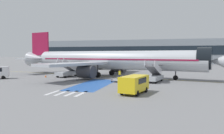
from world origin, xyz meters
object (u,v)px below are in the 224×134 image
at_px(airliner, 110,60).
at_px(baggage_cart, 118,80).
at_px(ground_crew_0, 120,74).
at_px(traffic_cone_0, 46,76).
at_px(ground_crew_1, 88,72).
at_px(terminal_building, 154,52).
at_px(service_van_1, 134,83).
at_px(fuel_tanker, 113,64).
at_px(boarding_stairs_forward, 153,76).
at_px(boarding_stairs_aft, 67,72).

bearing_deg(airliner, baggage_cart, 37.74).
bearing_deg(ground_crew_0, airliner, -13.88).
bearing_deg(traffic_cone_0, ground_crew_1, 5.59).
bearing_deg(terminal_building, ground_crew_0, -91.52).
bearing_deg(ground_crew_0, service_van_1, 148.87).
distance_m(fuel_tanker, traffic_cone_0, 25.46).
distance_m(fuel_tanker, terminal_building, 50.36).
xyz_separation_m(fuel_tanker, service_van_1, (11.95, -37.94, -0.51)).
height_order(boarding_stairs_forward, ground_crew_1, boarding_stairs_forward).
distance_m(boarding_stairs_aft, terminal_building, 73.14).
bearing_deg(airliner, service_van_1, 36.63).
bearing_deg(service_van_1, baggage_cart, 125.97).
relative_size(service_van_1, ground_crew_0, 2.94).
distance_m(ground_crew_0, traffic_cone_0, 15.01).
height_order(service_van_1, traffic_cone_0, service_van_1).
distance_m(baggage_cart, ground_crew_1, 8.06).
distance_m(baggage_cart, ground_crew_0, 3.72).
distance_m(fuel_tanker, ground_crew_1, 23.39).
relative_size(boarding_stairs_forward, fuel_tanker, 0.55).
xyz_separation_m(airliner, terminal_building, (4.91, 69.27, 2.53)).
relative_size(airliner, traffic_cone_0, 97.35).
bearing_deg(boarding_stairs_forward, airliner, 157.25).
bearing_deg(baggage_cart, boarding_stairs_aft, 168.54).
xyz_separation_m(boarding_stairs_forward, fuel_tanker, (-13.43, 26.65, 0.80)).
bearing_deg(service_van_1, fuel_tanker, 121.30).
height_order(airliner, boarding_stairs_forward, airliner).
bearing_deg(airliner, boarding_stairs_forward, 67.25).
xyz_separation_m(service_van_1, ground_crew_0, (-4.69, 13.93, -0.26)).
relative_size(airliner, baggage_cart, 15.68).
bearing_deg(fuel_tanker, traffic_cone_0, 157.81).
bearing_deg(traffic_cone_0, ground_crew_0, 0.76).
bearing_deg(ground_crew_1, boarding_stairs_forward, 52.88).
relative_size(ground_crew_0, ground_crew_1, 0.92).
xyz_separation_m(boarding_stairs_forward, terminal_building, (-4.22, 75.99, 4.91)).
bearing_deg(fuel_tanker, airliner, -172.29).
distance_m(service_van_1, ground_crew_1, 18.26).
distance_m(airliner, traffic_cone_0, 13.15).
height_order(service_van_1, ground_crew_0, service_van_1).
relative_size(baggage_cart, ground_crew_0, 1.70).
bearing_deg(airliner, boarding_stairs_aft, -59.50).
distance_m(boarding_stairs_aft, fuel_tanker, 22.79).
bearing_deg(boarding_stairs_forward, service_van_1, -83.84).
height_order(traffic_cone_0, terminal_building, terminal_building).
relative_size(fuel_tanker, service_van_1, 2.03).
xyz_separation_m(baggage_cart, terminal_building, (1.46, 76.98, 5.59)).
bearing_deg(terminal_building, boarding_stairs_forward, -86.82).
bearing_deg(boarding_stairs_forward, baggage_cart, -156.54).
height_order(baggage_cart, traffic_cone_0, baggage_cart).
xyz_separation_m(airliner, boarding_stairs_forward, (9.13, -6.72, -2.39)).
relative_size(boarding_stairs_forward, service_van_1, 1.12).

